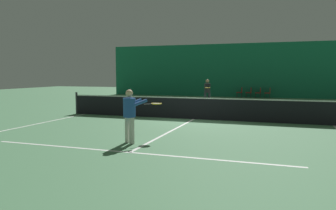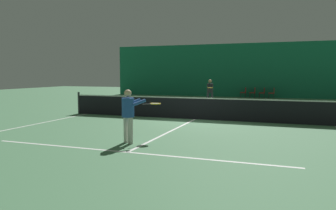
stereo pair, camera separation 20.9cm
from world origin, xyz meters
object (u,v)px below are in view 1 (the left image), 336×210
at_px(player_far, 207,90).
at_px(courtside_chair_1, 249,92).
at_px(courtside_chair_0, 240,92).
at_px(courtside_chair_2, 259,92).
at_px(player_near, 131,112).
at_px(tennis_net, 194,107).
at_px(courtside_chair_3, 268,92).

relative_size(player_far, courtside_chair_1, 1.93).
relative_size(courtside_chair_0, courtside_chair_2, 1.00).
xyz_separation_m(player_near, courtside_chair_0, (0.81, 19.42, -0.40)).
relative_size(player_far, courtside_chair_0, 1.93).
bearing_deg(tennis_net, courtside_chair_3, 79.50).
xyz_separation_m(player_far, courtside_chair_1, (1.91, 7.64, -0.46)).
distance_m(tennis_net, courtside_chair_1, 14.10).
xyz_separation_m(player_far, courtside_chair_2, (2.66, 7.64, -0.46)).
xyz_separation_m(tennis_net, courtside_chair_2, (1.86, 14.06, -0.03)).
relative_size(courtside_chair_1, courtside_chair_3, 1.00).
height_order(player_far, courtside_chair_2, player_far).
bearing_deg(courtside_chair_3, player_near, -8.97).
bearing_deg(courtside_chair_2, courtside_chair_3, 90.00).
distance_m(player_far, courtside_chair_2, 8.11).
bearing_deg(tennis_net, player_near, -94.89).
distance_m(courtside_chair_0, courtside_chair_1, 0.75).
xyz_separation_m(player_near, player_far, (-0.34, 11.77, 0.05)).
relative_size(player_near, courtside_chair_0, 1.82).
distance_m(player_far, courtside_chair_1, 7.89).
height_order(tennis_net, player_far, player_far).
bearing_deg(courtside_chair_2, player_far, -19.17).
height_order(courtside_chair_2, courtside_chair_3, same).
xyz_separation_m(player_far, courtside_chair_3, (3.41, 7.64, -0.46)).
height_order(player_near, courtside_chair_1, player_near).
distance_m(player_far, courtside_chair_3, 8.38).
bearing_deg(player_near, courtside_chair_3, 23.21).
bearing_deg(courtside_chair_1, courtside_chair_0, -90.00).
bearing_deg(courtside_chair_3, courtside_chair_2, -90.00).
relative_size(player_near, courtside_chair_1, 1.82).
xyz_separation_m(player_near, courtside_chair_1, (1.56, 19.42, -0.40)).
xyz_separation_m(courtside_chair_0, courtside_chair_1, (0.75, 0.00, 0.00)).
bearing_deg(courtside_chair_1, tennis_net, -4.50).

